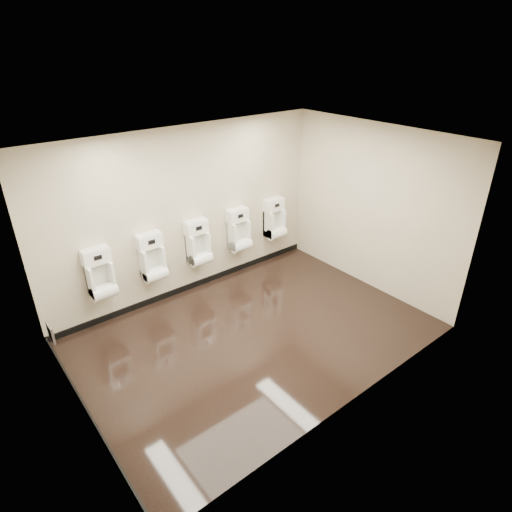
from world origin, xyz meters
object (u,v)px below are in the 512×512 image
(urinal_3, at_px, (239,233))
(urinal_2, at_px, (198,246))
(urinal_4, at_px, (275,222))
(urinal_1, at_px, (152,261))
(access_panel, at_px, (51,333))
(urinal_0, at_px, (101,277))

(urinal_3, bearing_deg, urinal_2, 180.00)
(urinal_4, bearing_deg, urinal_1, 180.00)
(access_panel, relative_size, urinal_1, 0.33)
(urinal_4, bearing_deg, urinal_2, 180.00)
(urinal_0, xyz_separation_m, urinal_3, (2.52, 0.00, 0.00))
(urinal_4, bearing_deg, access_panel, -174.41)
(access_panel, distance_m, urinal_1, 1.79)
(urinal_1, relative_size, urinal_3, 1.00)
(access_panel, bearing_deg, urinal_2, 9.25)
(urinal_0, height_order, urinal_4, same)
(urinal_2, xyz_separation_m, urinal_3, (0.85, 0.00, 0.00))
(urinal_0, bearing_deg, urinal_4, 0.00)
(urinal_1, bearing_deg, urinal_3, 0.00)
(access_panel, bearing_deg, urinal_0, 25.23)
(urinal_2, distance_m, urinal_3, 0.85)
(urinal_0, height_order, urinal_2, same)
(urinal_0, distance_m, urinal_3, 2.52)
(urinal_2, xyz_separation_m, urinal_4, (1.69, 0.00, 0.00))
(urinal_1, relative_size, urinal_4, 1.00)
(urinal_2, height_order, urinal_3, same)
(access_panel, height_order, urinal_0, urinal_0)
(urinal_3, bearing_deg, access_panel, -173.03)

